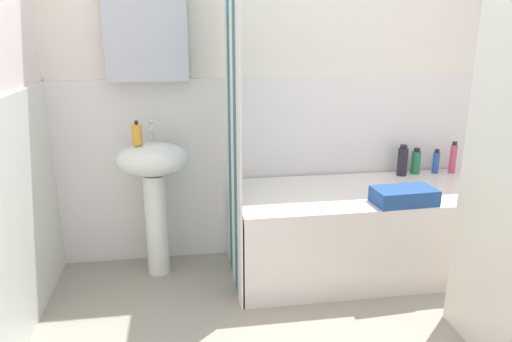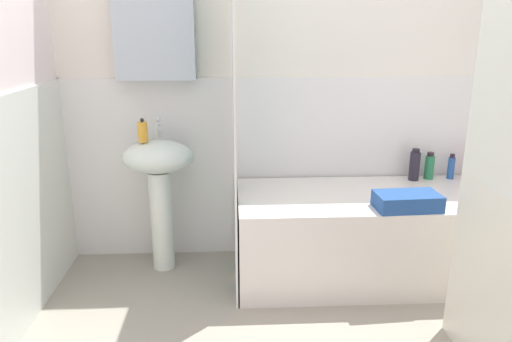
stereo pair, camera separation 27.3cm
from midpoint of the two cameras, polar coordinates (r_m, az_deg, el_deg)
The scene contains 11 objects.
wall_back_tiled at distance 3.17m, azimuth 1.05°, elevation 9.96°, with size 3.60×0.18×2.40m.
sink at distance 3.02m, azimuth -14.55°, elevation -0.99°, with size 0.44×0.34×0.85m.
faucet at distance 3.03m, azimuth -14.81°, elevation 4.66°, with size 0.03×0.12×0.12m.
soap_dispenser at distance 2.93m, azimuth -16.52°, elevation 4.17°, with size 0.06×0.06×0.14m.
bathtub at distance 3.13m, azimuth 10.27°, elevation -6.96°, with size 1.63×0.72×0.54m, color silver.
shower_curtain at distance 2.75m, azimuth -5.62°, elevation 5.94°, with size 0.01×0.72×2.00m.
body_wash_bottle at distance 3.53m, azimuth 20.24°, elevation 1.40°, with size 0.05×0.05×0.22m.
conditioner_bottle at distance 3.49m, azimuth 18.44°, elevation 0.99°, with size 0.04×0.04×0.17m.
shampoo_bottle at distance 3.43m, azimuth 16.24°, elevation 1.03°, with size 0.06×0.06×0.18m.
lotion_bottle at distance 3.37m, azimuth 14.73°, elevation 1.12°, with size 0.07×0.07×0.21m.
towel_folded at distance 2.83m, azimuth 14.49°, elevation -2.91°, with size 0.35×0.19×0.09m, color #264B8C.
Camera 1 is at (-0.74, -1.82, 1.50)m, focal length 33.84 mm.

